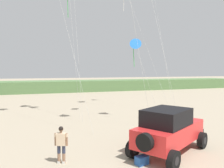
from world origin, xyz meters
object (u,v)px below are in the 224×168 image
(kite_blue_swept, at_px, (135,46))
(cooler_box, at_px, (142,160))
(jeep, at_px, (169,129))
(person_watching, at_px, (61,143))

(kite_blue_swept, bearing_deg, cooler_box, -112.55)
(jeep, relative_size, person_watching, 2.98)
(jeep, xyz_separation_m, kite_blue_swept, (1.83, 8.15, 4.99))
(jeep, bearing_deg, person_watching, 175.21)
(person_watching, relative_size, kite_blue_swept, 0.24)
(jeep, height_order, kite_blue_swept, kite_blue_swept)
(kite_blue_swept, bearing_deg, jeep, -102.67)
(cooler_box, bearing_deg, person_watching, 142.25)
(person_watching, relative_size, cooler_box, 2.98)
(jeep, distance_m, kite_blue_swept, 9.73)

